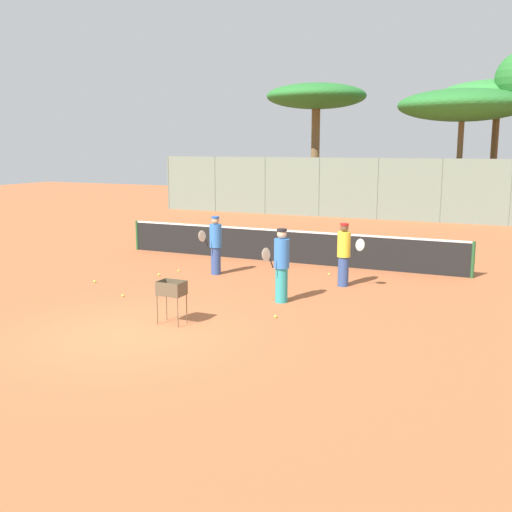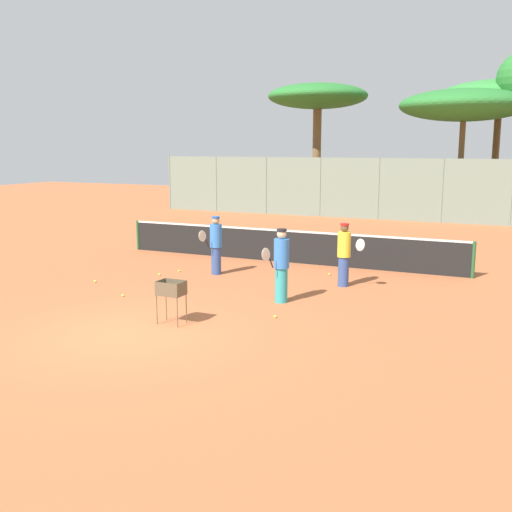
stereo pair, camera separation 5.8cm
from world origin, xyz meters
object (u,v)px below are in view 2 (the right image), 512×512
object	(u,v)px
player_red_cap	(216,244)
ball_cart	(171,292)
tennis_net	(285,245)
player_white_outfit	(344,254)
player_yellow_shirt	(281,264)

from	to	relation	value
player_red_cap	ball_cart	distance (m)	5.09
tennis_net	ball_cart	world-z (taller)	tennis_net
player_white_outfit	player_yellow_shirt	world-z (taller)	player_yellow_shirt
tennis_net	player_red_cap	distance (m)	2.87
player_red_cap	player_white_outfit	bearing A→B (deg)	109.09
tennis_net	player_white_outfit	xyz separation A→B (m)	(2.73, -2.52, 0.33)
ball_cart	tennis_net	bearing A→B (deg)	93.05
player_red_cap	player_yellow_shirt	xyz separation A→B (m)	(2.99, -2.19, 0.04)
player_white_outfit	tennis_net	bearing A→B (deg)	160.12
player_yellow_shirt	ball_cart	distance (m)	3.02
ball_cart	player_yellow_shirt	bearing A→B (deg)	61.62
player_white_outfit	player_yellow_shirt	distance (m)	2.45
player_white_outfit	player_red_cap	world-z (taller)	player_red_cap
player_white_outfit	ball_cart	world-z (taller)	player_white_outfit
player_white_outfit	ball_cart	size ratio (longest dim) A/B	1.84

